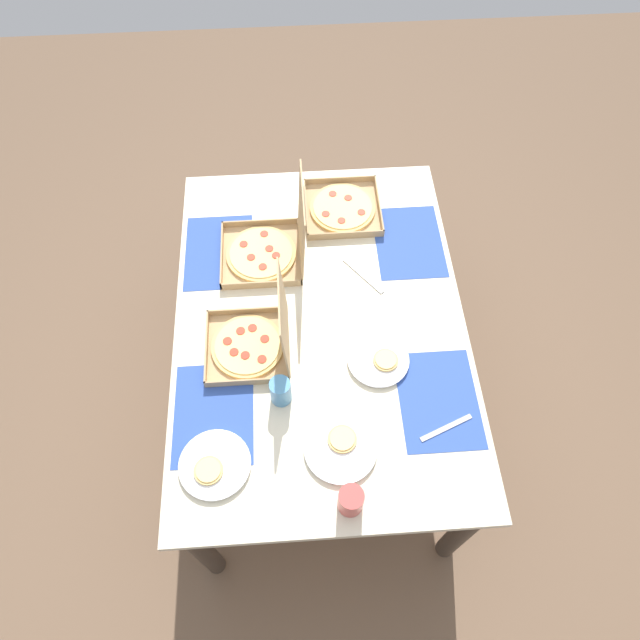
% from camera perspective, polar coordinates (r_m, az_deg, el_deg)
% --- Properties ---
extents(ground_plane, '(6.00, 6.00, 0.00)m').
position_cam_1_polar(ground_plane, '(2.70, -0.00, -7.98)').
color(ground_plane, brown).
extents(dining_table, '(1.49, 1.04, 0.72)m').
position_cam_1_polar(dining_table, '(2.14, -0.00, -1.33)').
color(dining_table, '#3F3328').
rests_on(dining_table, ground_plane).
extents(placemat_near_left, '(0.36, 0.26, 0.00)m').
position_cam_1_polar(placemat_near_left, '(2.27, -10.04, 6.71)').
color(placemat_near_left, '#2D4C9E').
rests_on(placemat_near_left, dining_table).
extents(placemat_near_right, '(0.36, 0.26, 0.00)m').
position_cam_1_polar(placemat_near_right, '(1.93, -10.54, -9.15)').
color(placemat_near_right, '#2D4C9E').
rests_on(placemat_near_right, dining_table).
extents(placemat_far_left, '(0.36, 0.26, 0.00)m').
position_cam_1_polar(placemat_far_left, '(2.30, 8.82, 7.71)').
color(placemat_far_left, '#2D4C9E').
rests_on(placemat_far_left, dining_table).
extents(placemat_far_right, '(0.36, 0.26, 0.00)m').
position_cam_1_polar(placemat_far_right, '(1.96, 11.70, -7.78)').
color(placemat_far_right, '#2D4C9E').
rests_on(placemat_far_right, dining_table).
extents(pizza_box_center, '(0.29, 0.29, 0.32)m').
position_cam_1_polar(pizza_box_center, '(1.97, -6.47, -2.03)').
color(pizza_box_center, tan).
rests_on(pizza_box_center, dining_table).
extents(pizza_box_corner_right, '(0.30, 0.30, 0.04)m').
position_cam_1_polar(pizza_box_corner_right, '(2.37, 2.26, 11.08)').
color(pizza_box_corner_right, tan).
rests_on(pizza_box_corner_right, dining_table).
extents(pizza_box_corner_left, '(0.31, 0.32, 0.34)m').
position_cam_1_polar(pizza_box_corner_left, '(2.20, -5.01, 7.28)').
color(pizza_box_corner_left, tan).
rests_on(pizza_box_corner_left, dining_table).
extents(plate_far_right, '(0.23, 0.23, 0.03)m').
position_cam_1_polar(plate_far_right, '(1.85, 2.07, -12.59)').
color(plate_far_right, white).
rests_on(plate_far_right, dining_table).
extents(plate_middle, '(0.21, 0.21, 0.03)m').
position_cam_1_polar(plate_middle, '(1.98, 5.88, -3.98)').
color(plate_middle, white).
rests_on(plate_middle, dining_table).
extents(plate_near_left, '(0.23, 0.23, 0.03)m').
position_cam_1_polar(plate_near_left, '(1.86, -10.48, -14.04)').
color(plate_near_left, white).
rests_on(plate_near_left, dining_table).
extents(cup_dark, '(0.07, 0.07, 0.11)m').
position_cam_1_polar(cup_dark, '(1.88, -3.95, -7.08)').
color(cup_dark, teal).
rests_on(cup_dark, dining_table).
extents(cup_clear_right, '(0.08, 0.08, 0.10)m').
position_cam_1_polar(cup_clear_right, '(1.76, 3.08, -17.51)').
color(cup_clear_right, '#BF4742').
rests_on(cup_clear_right, dining_table).
extents(fork_by_far_right, '(0.09, 0.18, 0.00)m').
position_cam_1_polar(fork_by_far_right, '(1.92, 12.45, -10.45)').
color(fork_by_far_right, '#B7B7BC').
rests_on(fork_by_far_right, dining_table).
extents(knife_by_far_left, '(0.18, 0.14, 0.00)m').
position_cam_1_polar(knife_by_far_left, '(2.17, 4.31, 4.46)').
color(knife_by_far_left, '#B7B7BC').
rests_on(knife_by_far_left, dining_table).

